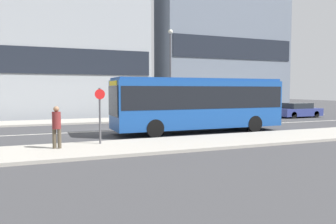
# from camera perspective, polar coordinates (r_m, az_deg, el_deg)

# --- Properties ---
(ground_plane) EXTENTS (120.00, 120.00, 0.00)m
(ground_plane) POSITION_cam_1_polar(r_m,az_deg,el_deg) (20.27, -9.42, -3.23)
(ground_plane) COLOR #3A3A3D
(sidewalk_near) EXTENTS (44.00, 3.50, 0.13)m
(sidewalk_near) POSITION_cam_1_polar(r_m,az_deg,el_deg) (14.29, -3.99, -5.91)
(sidewalk_near) COLOR #A39E93
(sidewalk_near) RESTS_ON ground_plane
(sidewalk_far) EXTENTS (44.00, 3.50, 0.13)m
(sidewalk_far) POSITION_cam_1_polar(r_m,az_deg,el_deg) (26.37, -12.34, -1.49)
(sidewalk_far) COLOR #A39E93
(sidewalk_far) RESTS_ON ground_plane
(lane_centerline) EXTENTS (41.80, 0.16, 0.01)m
(lane_centerline) POSITION_cam_1_polar(r_m,az_deg,el_deg) (20.27, -9.42, -3.22)
(lane_centerline) COLOR silver
(lane_centerline) RESTS_ON ground_plane
(apartment_block_left_tower) EXTENTS (13.17, 6.05, 17.91)m
(apartment_block_left_tower) POSITION_cam_1_polar(r_m,az_deg,el_deg) (32.96, -15.99, 15.03)
(apartment_block_left_tower) COLOR #9EA3A8
(apartment_block_left_tower) RESTS_ON ground_plane
(city_bus) EXTENTS (10.15, 2.53, 3.15)m
(city_bus) POSITION_cam_1_polar(r_m,az_deg,el_deg) (19.32, 5.32, 1.86)
(city_bus) COLOR #194793
(city_bus) RESTS_ON ground_plane
(parked_car_0) EXTENTS (3.94, 1.87, 1.28)m
(parked_car_0) POSITION_cam_1_polar(r_m,az_deg,el_deg) (28.58, 14.52, -0.02)
(parked_car_0) COLOR silver
(parked_car_0) RESTS_ON ground_plane
(parked_car_1) EXTENTS (4.15, 1.82, 1.31)m
(parked_car_1) POSITION_cam_1_polar(r_m,az_deg,el_deg) (31.89, 21.70, 0.24)
(parked_car_1) COLOR navy
(parked_car_1) RESTS_ON ground_plane
(pedestrian_near_stop) EXTENTS (0.34, 0.34, 1.71)m
(pedestrian_near_stop) POSITION_cam_1_polar(r_m,az_deg,el_deg) (13.90, -18.84, -2.08)
(pedestrian_near_stop) COLOR #4C4233
(pedestrian_near_stop) RESTS_ON sidewalk_near
(bus_stop_sign) EXTENTS (0.44, 0.12, 2.44)m
(bus_stop_sign) POSITION_cam_1_polar(r_m,az_deg,el_deg) (14.58, -11.77, 0.17)
(bus_stop_sign) COLOR #4C4C51
(bus_stop_sign) RESTS_ON sidewalk_near
(street_lamp) EXTENTS (0.36, 0.36, 7.22)m
(street_lamp) POSITION_cam_1_polar(r_m,az_deg,el_deg) (26.79, 0.43, 8.19)
(street_lamp) COLOR #4C4C51
(street_lamp) RESTS_ON sidewalk_far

